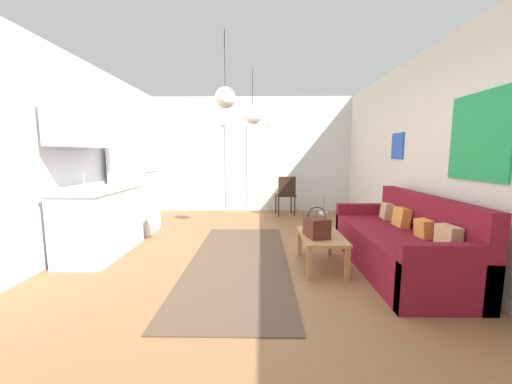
% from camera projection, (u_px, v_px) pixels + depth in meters
% --- Properties ---
extents(ground_plane, '(5.31, 8.06, 0.10)m').
position_uv_depth(ground_plane, '(242.00, 273.00, 3.50)').
color(ground_plane, '#8E603D').
extents(wall_back, '(4.91, 0.13, 2.72)m').
position_uv_depth(wall_back, '(252.00, 155.00, 7.07)').
color(wall_back, silver).
rests_on(wall_back, ground_plane).
extents(wall_right, '(0.12, 7.66, 2.72)m').
position_uv_depth(wall_right, '(455.00, 155.00, 3.29)').
color(wall_right, silver).
rests_on(wall_right, ground_plane).
extents(wall_left, '(0.12, 7.66, 2.72)m').
position_uv_depth(wall_left, '(33.00, 155.00, 3.36)').
color(wall_left, silver).
rests_on(wall_left, ground_plane).
extents(area_rug, '(1.23, 3.17, 0.01)m').
position_uv_depth(area_rug, '(239.00, 261.00, 3.76)').
color(area_rug, brown).
rests_on(area_rug, ground_plane).
extents(couch, '(0.84, 2.11, 0.89)m').
position_uv_depth(couch, '(401.00, 245.00, 3.47)').
color(couch, maroon).
rests_on(couch, ground_plane).
extents(coffee_table, '(0.49, 0.88, 0.40)m').
position_uv_depth(coffee_table, '(321.00, 239.00, 3.55)').
color(coffee_table, '#B27F4C').
rests_on(coffee_table, ground_plane).
extents(bamboo_vase, '(0.11, 0.11, 0.45)m').
position_uv_depth(bamboo_vase, '(323.00, 221.00, 3.76)').
color(bamboo_vase, beige).
rests_on(bamboo_vase, coffee_table).
extents(handbag, '(0.29, 0.37, 0.36)m').
position_uv_depth(handbag, '(316.00, 227.00, 3.44)').
color(handbag, '#512319').
rests_on(handbag, coffee_table).
extents(refrigerator, '(0.65, 0.63, 1.68)m').
position_uv_depth(refrigerator, '(135.00, 185.00, 5.06)').
color(refrigerator, white).
rests_on(refrigerator, ground_plane).
extents(kitchen_counter, '(0.64, 1.31, 2.01)m').
position_uv_depth(kitchen_counter, '(98.00, 201.00, 3.96)').
color(kitchen_counter, silver).
rests_on(kitchen_counter, ground_plane).
extents(accent_chair, '(0.47, 0.45, 0.88)m').
position_uv_depth(accent_chair, '(286.00, 193.00, 6.53)').
color(accent_chair, black).
rests_on(accent_chair, ground_plane).
extents(pendant_lamp_near, '(0.24, 0.24, 0.84)m').
position_uv_depth(pendant_lamp_near, '(225.00, 98.00, 3.28)').
color(pendant_lamp_near, black).
extents(pendant_lamp_far, '(0.30, 0.30, 0.87)m').
position_uv_depth(pendant_lamp_far, '(253.00, 115.00, 4.74)').
color(pendant_lamp_far, black).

